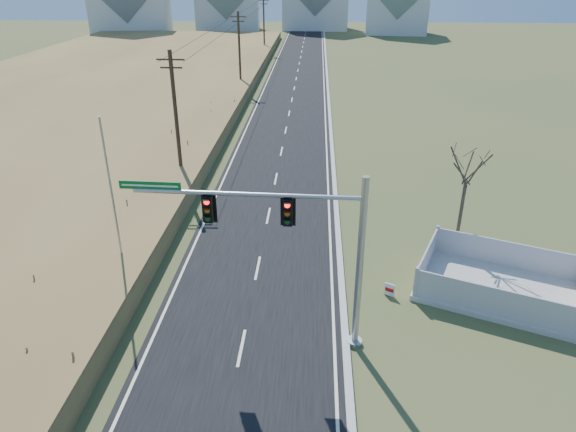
# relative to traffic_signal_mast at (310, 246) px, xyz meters

# --- Properties ---
(ground) EXTENTS (260.00, 260.00, 0.00)m
(ground) POSITION_rel_traffic_signal_mast_xyz_m (-2.63, 1.38, -4.45)
(ground) COLOR #475328
(ground) RESTS_ON ground
(road) EXTENTS (8.00, 180.00, 0.06)m
(road) POSITION_rel_traffic_signal_mast_xyz_m (-2.63, 51.38, -4.42)
(road) COLOR black
(road) RESTS_ON ground
(curb) EXTENTS (0.30, 180.00, 0.18)m
(curb) POSITION_rel_traffic_signal_mast_xyz_m (1.52, 51.38, -4.36)
(curb) COLOR #B2AFA8
(curb) RESTS_ON ground
(reed_marsh) EXTENTS (38.00, 110.00, 1.30)m
(reed_marsh) POSITION_rel_traffic_signal_mast_xyz_m (-26.63, 41.38, -3.80)
(reed_marsh) COLOR olive
(reed_marsh) RESTS_ON ground
(utility_pole_near) EXTENTS (1.80, 0.26, 9.00)m
(utility_pole_near) POSITION_rel_traffic_signal_mast_xyz_m (-9.13, 16.38, 0.24)
(utility_pole_near) COLOR #422D1E
(utility_pole_near) RESTS_ON ground
(utility_pole_mid) EXTENTS (1.80, 0.26, 9.00)m
(utility_pole_mid) POSITION_rel_traffic_signal_mast_xyz_m (-9.13, 46.38, 0.24)
(utility_pole_mid) COLOR #422D1E
(utility_pole_mid) RESTS_ON ground
(utility_pole_far) EXTENTS (1.80, 0.26, 9.00)m
(utility_pole_far) POSITION_rel_traffic_signal_mast_xyz_m (-9.13, 76.38, 0.24)
(utility_pole_far) COLOR #422D1E
(utility_pole_far) RESTS_ON ground
(condo_ne) EXTENTS (14.12, 10.51, 16.52)m
(condo_ne) POSITION_rel_traffic_signal_mast_xyz_m (17.37, 105.38, 2.39)
(condo_ne) COLOR silver
(condo_ne) RESTS_ON ground
(traffic_signal_mast) EXTENTS (9.11, 0.69, 7.25)m
(traffic_signal_mast) POSITION_rel_traffic_signal_mast_xyz_m (0.00, 0.00, 0.00)
(traffic_signal_mast) COLOR #9EA0A5
(traffic_signal_mast) RESTS_ON ground
(fence_enclosure) EXTENTS (8.36, 7.16, 1.62)m
(fence_enclosure) POSITION_rel_traffic_signal_mast_xyz_m (8.74, 3.89, -4.14)
(fence_enclosure) COLOR #B7B5AD
(fence_enclosure) RESTS_ON ground
(open_sign) EXTENTS (0.47, 0.30, 0.63)m
(open_sign) POSITION_rel_traffic_signal_mast_xyz_m (3.69, 3.38, -4.11)
(open_sign) COLOR white
(open_sign) RESTS_ON ground
(flagpole) EXTENTS (0.36, 0.36, 7.98)m
(flagpole) POSITION_rel_traffic_signal_mast_xyz_m (-9.07, 4.39, -1.26)
(flagpole) COLOR #B7B5AD
(flagpole) RESTS_ON ground
(bare_tree) EXTENTS (2.28, 2.28, 6.05)m
(bare_tree) POSITION_rel_traffic_signal_mast_xyz_m (7.71, 7.79, 0.43)
(bare_tree) COLOR #4C3F33
(bare_tree) RESTS_ON ground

